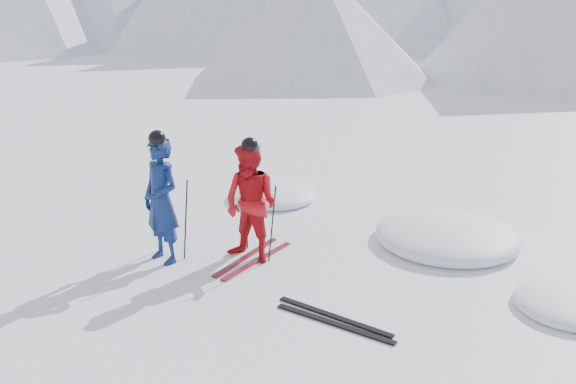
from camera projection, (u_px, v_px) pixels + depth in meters
The scene contains 12 objects.
ground at pixel (386, 308), 8.14m from camera, with size 160.00×160.00×0.00m, color white.
skier_blue at pixel (161, 201), 9.30m from camera, with size 0.72×0.47×1.98m, color navy.
skier_red at pixel (251, 204), 9.35m from camera, with size 0.91×0.71×1.87m, color red.
pole_blue_left at pixel (157, 214), 9.69m from camera, with size 0.02×0.02×1.32m, color black.
pole_blue_right at pixel (186, 220), 9.45m from camera, with size 0.02×0.02×1.32m, color black.
pole_red_left at pixel (247, 214), 9.80m from camera, with size 0.02×0.02×1.25m, color black.
pole_red_right at pixel (272, 224), 9.38m from camera, with size 0.02×0.02×1.25m, color black.
ski_worn_left at pixel (246, 257), 9.70m from camera, with size 0.09×1.70×0.03m, color black.
ski_worn_right at pixel (258, 261), 9.56m from camera, with size 0.09×1.70×0.03m, color black.
ski_loose_a at pixel (334, 316), 7.90m from camera, with size 0.09×1.70×0.03m, color black.
ski_loose_b at pixel (334, 324), 7.73m from camera, with size 0.09×1.70×0.03m, color black.
snow_lumps at pixel (407, 236), 10.57m from camera, with size 7.64×3.09×0.53m.
Camera 1 is at (3.41, -6.53, 4.00)m, focal length 38.00 mm.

